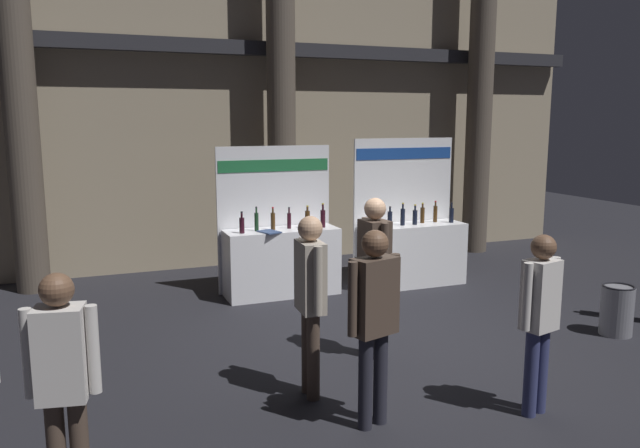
{
  "coord_description": "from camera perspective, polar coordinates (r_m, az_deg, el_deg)",
  "views": [
    {
      "loc": [
        -3.34,
        -6.35,
        2.63
      ],
      "look_at": [
        -0.56,
        0.71,
        1.34
      ],
      "focal_mm": 34.8,
      "sensor_mm": 36.0,
      "label": 1
    }
  ],
  "objects": [
    {
      "name": "trash_bin",
      "position": [
        8.51,
        25.63,
        -7.14
      ],
      "size": [
        0.39,
        0.39,
        0.63
      ],
      "color": "slate",
      "rests_on": "ground_plane"
    },
    {
      "name": "visitor_5",
      "position": [
        4.52,
        -22.58,
        -12.62
      ],
      "size": [
        0.48,
        0.3,
        1.66
      ],
      "rotation": [
        0.0,
        0.0,
        6.09
      ],
      "color": "#47382D",
      "rests_on": "ground_plane"
    },
    {
      "name": "hall_colonnade",
      "position": [
        11.42,
        -4.54,
        13.73
      ],
      "size": [
        12.65,
        1.09,
        6.97
      ],
      "color": "gray",
      "rests_on": "ground_plane"
    },
    {
      "name": "exhibitor_booth_0",
      "position": [
        9.37,
        -3.62,
        -2.94
      ],
      "size": [
        1.79,
        0.73,
        2.23
      ],
      "color": "white",
      "rests_on": "ground_plane"
    },
    {
      "name": "visitor_6",
      "position": [
        5.84,
        -0.89,
        -6.17
      ],
      "size": [
        0.23,
        0.54,
        1.75
      ],
      "rotation": [
        0.0,
        0.0,
        1.51
      ],
      "color": "#47382D",
      "rests_on": "ground_plane"
    },
    {
      "name": "exhibitor_booth_1",
      "position": [
        10.04,
        8.36,
        -2.16
      ],
      "size": [
        1.76,
        0.66,
        2.33
      ],
      "color": "white",
      "rests_on": "ground_plane"
    },
    {
      "name": "visitor_3",
      "position": [
        5.29,
        4.99,
        -8.01
      ],
      "size": [
        0.54,
        0.32,
        1.73
      ],
      "rotation": [
        0.0,
        0.0,
        0.28
      ],
      "color": "#23232D",
      "rests_on": "ground_plane"
    },
    {
      "name": "ground_plane",
      "position": [
        7.64,
        5.97,
        -10.55
      ],
      "size": [
        25.31,
        25.31,
        0.0
      ],
      "primitive_type": "plane",
      "color": "black"
    },
    {
      "name": "visitor_2",
      "position": [
        6.82,
        5.01,
        -3.61
      ],
      "size": [
        0.28,
        0.49,
        1.79
      ],
      "rotation": [
        0.0,
        0.0,
        1.66
      ],
      "color": "#23232D",
      "rests_on": "ground_plane"
    },
    {
      "name": "visitor_4",
      "position": [
        5.83,
        19.54,
        -7.61
      ],
      "size": [
        0.46,
        0.29,
        1.65
      ],
      "rotation": [
        0.0,
        0.0,
        0.24
      ],
      "color": "navy",
      "rests_on": "ground_plane"
    }
  ]
}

